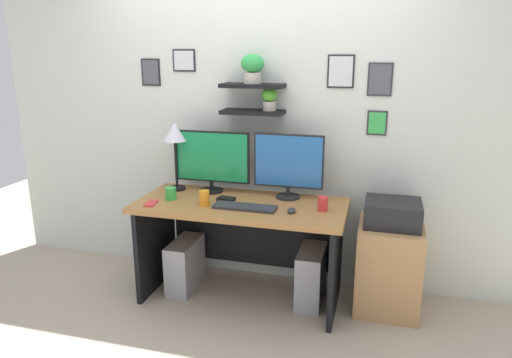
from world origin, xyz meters
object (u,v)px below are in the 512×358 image
(pen_cup, at_px, (323,204))
(monitor_left, at_px, (211,159))
(desk_lamp, at_px, (175,137))
(water_cup, at_px, (204,198))
(computer_mouse, at_px, (292,210))
(monitor_right, at_px, (289,164))
(coffee_mug, at_px, (171,194))
(scissors_tray, at_px, (226,199))
(computer_tower_right, at_px, (311,276))
(drawer_cabinet, at_px, (388,266))
(desk, at_px, (243,228))
(computer_tower_left, at_px, (185,264))
(printer, at_px, (393,213))
(cell_phone, at_px, (151,203))
(keyboard, at_px, (245,207))

(pen_cup, bearing_deg, monitor_left, 165.26)
(desk_lamp, height_order, water_cup, desk_lamp)
(water_cup, bearing_deg, monitor_left, 101.88)
(computer_mouse, distance_m, desk_lamp, 1.10)
(monitor_right, bearing_deg, desk_lamp, -178.40)
(desk_lamp, height_order, coffee_mug, desk_lamp)
(scissors_tray, bearing_deg, computer_tower_right, 5.12)
(coffee_mug, height_order, drawer_cabinet, coffee_mug)
(water_cup, bearing_deg, computer_tower_right, 15.25)
(monitor_right, height_order, drawer_cabinet, monitor_right)
(scissors_tray, xyz_separation_m, computer_tower_right, (0.63, 0.06, -0.56))
(desk, height_order, monitor_right, monitor_right)
(pen_cup, bearing_deg, water_cup, -172.50)
(desk, xyz_separation_m, monitor_right, (0.30, 0.16, 0.47))
(computer_mouse, height_order, computer_tower_right, computer_mouse)
(monitor_left, distance_m, water_cup, 0.40)
(computer_mouse, height_order, computer_tower_left, computer_mouse)
(drawer_cabinet, relative_size, printer, 1.67)
(cell_phone, xyz_separation_m, coffee_mug, (0.09, 0.13, 0.04))
(desk, distance_m, computer_tower_right, 0.61)
(desk, distance_m, computer_mouse, 0.48)
(drawer_cabinet, bearing_deg, water_cup, -168.02)
(desk, height_order, printer, printer)
(monitor_left, xyz_separation_m, computer_tower_right, (0.82, -0.14, -0.80))
(printer, bearing_deg, scissors_tray, -173.84)
(pen_cup, relative_size, scissors_tray, 0.83)
(cell_phone, relative_size, printer, 0.37)
(pen_cup, bearing_deg, printer, 19.49)
(coffee_mug, distance_m, printer, 1.59)
(desk, height_order, computer_tower_right, desk)
(monitor_left, height_order, cell_phone, monitor_left)
(monitor_left, distance_m, computer_tower_right, 1.15)
(coffee_mug, height_order, computer_tower_right, coffee_mug)
(desk, xyz_separation_m, computer_mouse, (0.39, -0.16, 0.23))
(desk_lamp, bearing_deg, monitor_left, 5.03)
(cell_phone, relative_size, computer_tower_right, 0.34)
(pen_cup, bearing_deg, scissors_tray, 176.92)
(desk, relative_size, computer_mouse, 16.78)
(keyboard, bearing_deg, computer_tower_left, 165.34)
(keyboard, relative_size, scissors_tray, 3.67)
(drawer_cabinet, bearing_deg, computer_tower_right, -172.63)
(scissors_tray, height_order, computer_tower_left, scissors_tray)
(desk, distance_m, cell_phone, 0.70)
(cell_phone, distance_m, printer, 1.70)
(computer_tower_left, bearing_deg, keyboard, -14.66)
(desk_lamp, height_order, computer_tower_left, desk_lamp)
(cell_phone, bearing_deg, coffee_mug, 45.74)
(printer, bearing_deg, drawer_cabinet, 0.00)
(monitor_right, relative_size, printer, 1.36)
(desk, relative_size, coffee_mug, 16.78)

